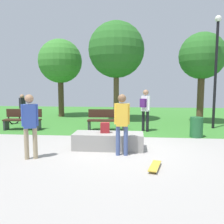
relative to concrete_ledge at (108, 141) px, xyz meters
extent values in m
plane|color=#9E9993|center=(0.51, -0.05, -0.25)|extent=(28.00, 28.00, 0.00)
cube|color=#387A2D|center=(0.51, 7.85, -0.24)|extent=(26.60, 12.20, 0.01)
cube|color=gray|center=(0.00, 0.00, 0.00)|extent=(2.15, 0.82, 0.50)
cube|color=maroon|center=(-0.11, 0.04, 0.41)|extent=(0.29, 0.22, 0.32)
cylinder|color=#3F5184|center=(0.56, -0.65, 0.17)|extent=(0.12, 0.12, 0.84)
cylinder|color=#3F5184|center=(0.34, -0.66, 0.17)|extent=(0.12, 0.12, 0.84)
cube|color=gold|center=(0.45, -0.65, 0.90)|extent=(0.33, 0.22, 0.63)
cylinder|color=gold|center=(0.62, -0.64, 0.93)|extent=(0.09, 0.09, 0.58)
cylinder|color=gold|center=(0.28, -0.66, 0.93)|extent=(0.09, 0.09, 0.58)
sphere|color=brown|center=(0.45, -0.65, 1.36)|extent=(0.23, 0.23, 0.23)
cylinder|color=tan|center=(-1.85, -1.17, 0.17)|extent=(0.12, 0.12, 0.84)
cylinder|color=tan|center=(-2.05, -1.25, 0.17)|extent=(0.12, 0.12, 0.84)
cube|color=#2D4799|center=(-1.95, -1.21, 0.91)|extent=(0.37, 0.31, 0.63)
cylinder|color=#2D4799|center=(-1.79, -1.14, 0.93)|extent=(0.09, 0.09, 0.58)
cylinder|color=#2D4799|center=(-2.11, -1.27, 0.93)|extent=(0.09, 0.09, 0.58)
sphere|color=#9E7556|center=(-1.95, -1.21, 1.37)|extent=(0.23, 0.23, 0.23)
cube|color=gold|center=(1.29, -1.65, -0.18)|extent=(0.38, 0.82, 0.02)
cylinder|color=silver|center=(1.28, -1.36, -0.22)|extent=(0.04, 0.06, 0.06)
cylinder|color=silver|center=(1.44, -1.40, -0.22)|extent=(0.04, 0.06, 0.06)
cylinder|color=silver|center=(1.15, -1.91, -0.22)|extent=(0.04, 0.06, 0.06)
cylinder|color=silver|center=(1.31, -1.94, -0.22)|extent=(0.04, 0.06, 0.06)
cube|color=#331E14|center=(-4.12, 2.70, 0.20)|extent=(1.62, 0.51, 0.06)
cube|color=#331E14|center=(-4.13, 2.92, 0.48)|extent=(1.60, 0.13, 0.36)
cube|color=#2D2D33|center=(-3.38, 2.73, -0.02)|extent=(0.10, 0.40, 0.45)
cube|color=#2D2D33|center=(-4.85, 2.67, -0.02)|extent=(0.10, 0.40, 0.45)
cube|color=#331E14|center=(-0.42, 2.91, 0.20)|extent=(1.62, 0.52, 0.06)
cube|color=#331E14|center=(-0.44, 3.13, 0.48)|extent=(1.60, 0.15, 0.36)
cube|color=#2D2D33|center=(0.31, 2.95, -0.02)|extent=(0.10, 0.40, 0.45)
cube|color=#2D2D33|center=(-1.16, 2.87, -0.02)|extent=(0.10, 0.40, 0.45)
cylinder|color=#4C3823|center=(4.17, 5.41, 1.12)|extent=(0.34, 0.34, 2.74)
sphere|color=#286623|center=(4.17, 5.41, 3.19)|extent=(2.33, 2.33, 2.33)
cylinder|color=#4C3823|center=(-3.80, 7.28, 1.07)|extent=(0.34, 0.34, 2.64)
sphere|color=#387F2D|center=(-3.80, 7.28, 3.19)|extent=(2.67, 2.67, 2.67)
cylinder|color=brown|center=(-0.22, 5.90, 1.23)|extent=(0.30, 0.30, 2.96)
sphere|color=#286623|center=(-0.22, 5.90, 3.62)|extent=(3.03, 3.03, 3.03)
cylinder|color=black|center=(4.39, 3.94, 2.12)|extent=(0.12, 0.12, 4.74)
sphere|color=silver|center=(4.39, 3.94, 4.61)|extent=(0.28, 0.28, 0.28)
cylinder|color=#1E592D|center=(3.14, 1.96, 0.14)|extent=(0.48, 0.48, 0.77)
cylinder|color=black|center=(1.17, 2.98, 0.19)|extent=(0.12, 0.12, 0.87)
cylinder|color=black|center=(1.35, 2.85, 0.19)|extent=(0.12, 0.12, 0.87)
cube|color=white|center=(1.26, 2.92, 0.95)|extent=(0.37, 0.36, 0.65)
cylinder|color=white|center=(1.13, 3.02, 0.97)|extent=(0.09, 0.09, 0.60)
cylinder|color=white|center=(1.39, 2.81, 0.97)|extent=(0.09, 0.09, 0.60)
sphere|color=#9E7556|center=(1.26, 2.92, 1.42)|extent=(0.24, 0.24, 0.24)
cube|color=#4C1E66|center=(1.16, 2.79, 0.98)|extent=(0.30, 0.29, 0.36)
torus|color=black|center=(-4.88, 5.25, 0.08)|extent=(0.34, 0.69, 0.72)
torus|color=black|center=(-5.31, 4.23, 0.08)|extent=(0.34, 0.69, 0.72)
cube|color=#B22626|center=(-5.09, 4.74, 0.28)|extent=(0.42, 0.93, 0.08)
cube|color=black|center=(-5.09, 4.74, 0.78)|extent=(0.27, 0.33, 0.56)
sphere|color=#9E7556|center=(-5.09, 4.74, 1.13)|extent=(0.22, 0.22, 0.22)
camera|label=1|loc=(0.80, -7.13, 1.72)|focal=37.88mm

